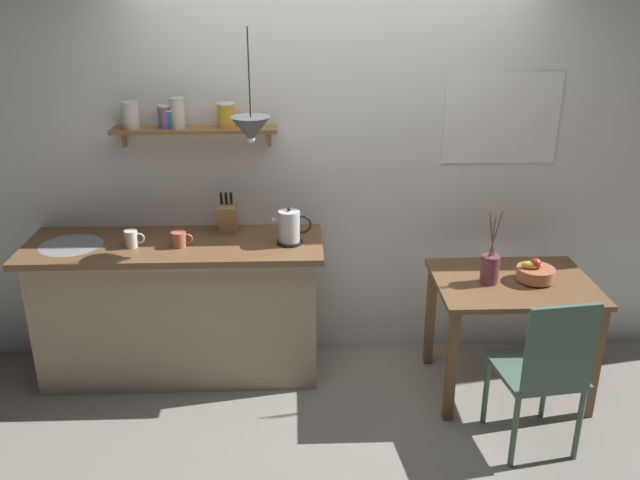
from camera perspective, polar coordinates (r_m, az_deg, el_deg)
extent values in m
plane|color=gray|center=(4.32, 1.49, -13.02)|extent=(14.00, 14.00, 0.00)
cube|color=white|center=(4.37, 3.76, 6.87)|extent=(6.80, 0.10, 2.70)
cube|color=white|center=(4.43, 15.23, 9.99)|extent=(0.74, 0.01, 0.58)
cube|color=silver|center=(4.43, 15.22, 10.00)|extent=(0.68, 0.01, 0.52)
cube|color=tan|center=(4.43, -11.82, -5.93)|extent=(1.74, 0.52, 0.89)
cube|color=brown|center=(4.22, -12.33, -0.46)|extent=(1.83, 0.63, 0.04)
cylinder|color=#B7BABF|center=(4.35, -20.46, -0.47)|extent=(0.38, 0.38, 0.01)
cube|color=brown|center=(4.18, -10.64, 9.23)|extent=(1.00, 0.18, 0.02)
cube|color=#99754C|center=(4.36, -16.36, 8.41)|extent=(0.02, 0.06, 0.12)
cube|color=#99754C|center=(4.23, -4.32, 8.83)|extent=(0.02, 0.06, 0.12)
cylinder|color=beige|center=(4.24, -15.86, 10.14)|extent=(0.10, 0.10, 0.15)
cylinder|color=silver|center=(4.22, -15.97, 11.21)|extent=(0.10, 0.10, 0.01)
cylinder|color=#7F5689|center=(4.19, -13.09, 10.14)|extent=(0.08, 0.08, 0.13)
cylinder|color=silver|center=(4.18, -13.17, 11.07)|extent=(0.08, 0.08, 0.01)
cylinder|color=#3366A3|center=(4.19, -12.75, 9.98)|extent=(0.07, 0.07, 0.10)
cylinder|color=silver|center=(4.18, -12.82, 10.73)|extent=(0.08, 0.08, 0.01)
cylinder|color=beige|center=(4.18, -12.04, 10.47)|extent=(0.08, 0.08, 0.17)
cylinder|color=silver|center=(4.16, -12.14, 11.70)|extent=(0.09, 0.09, 0.01)
cylinder|color=gold|center=(4.14, -8.01, 10.41)|extent=(0.11, 0.11, 0.14)
cylinder|color=silver|center=(4.13, -8.06, 11.42)|extent=(0.11, 0.11, 0.01)
cube|color=brown|center=(4.19, 16.17, -3.55)|extent=(0.94, 0.73, 0.03)
cube|color=brown|center=(3.99, 11.12, -10.52)|extent=(0.06, 0.06, 0.72)
cube|color=brown|center=(4.26, 22.38, -9.70)|extent=(0.06, 0.06, 0.72)
cube|color=brown|center=(4.52, 9.39, -6.35)|extent=(0.06, 0.06, 0.72)
cube|color=brown|center=(4.76, 19.43, -5.89)|extent=(0.06, 0.06, 0.72)
cube|color=#4C6B5B|center=(3.88, 17.91, -10.51)|extent=(0.48, 0.49, 0.03)
cube|color=#4C6B5B|center=(3.60, 19.83, -8.71)|extent=(0.38, 0.08, 0.48)
cylinder|color=#4C6B5B|center=(4.23, 18.65, -11.59)|extent=(0.03, 0.03, 0.45)
cylinder|color=#4C6B5B|center=(4.08, 13.97, -12.33)|extent=(0.03, 0.03, 0.45)
cylinder|color=#4C6B5B|center=(3.96, 21.21, -14.43)|extent=(0.03, 0.03, 0.45)
cylinder|color=#4C6B5B|center=(3.80, 16.24, -15.39)|extent=(0.03, 0.03, 0.45)
cylinder|color=#BC704C|center=(4.22, 17.82, -3.27)|extent=(0.10, 0.10, 0.01)
cylinder|color=#BC704C|center=(4.20, 17.89, -2.74)|extent=(0.23, 0.23, 0.07)
ellipsoid|color=yellow|center=(4.17, 17.61, -2.04)|extent=(0.13, 0.07, 0.04)
sphere|color=red|center=(4.18, 17.89, -1.95)|extent=(0.07, 0.07, 0.07)
cylinder|color=brown|center=(4.09, 14.27, -2.44)|extent=(0.11, 0.11, 0.17)
cylinder|color=brown|center=(4.00, 14.43, 0.52)|extent=(0.06, 0.02, 0.27)
cylinder|color=brown|center=(4.01, 14.55, 0.29)|extent=(0.01, 0.01, 0.24)
cylinder|color=brown|center=(4.00, 14.76, 0.50)|extent=(0.07, 0.02, 0.28)
cylinder|color=black|center=(4.10, -2.61, -0.17)|extent=(0.16, 0.16, 0.02)
cylinder|color=silver|center=(4.06, -2.63, 1.20)|extent=(0.13, 0.13, 0.19)
sphere|color=black|center=(4.03, -2.66, 2.64)|extent=(0.02, 0.02, 0.02)
cone|color=silver|center=(4.05, -3.82, 1.69)|extent=(0.04, 0.04, 0.04)
torus|color=black|center=(4.06, -1.57, 1.34)|extent=(0.12, 0.02, 0.12)
cube|color=tan|center=(4.29, -7.88, 1.94)|extent=(0.11, 0.15, 0.20)
cylinder|color=black|center=(4.22, -8.42, 3.55)|extent=(0.02, 0.03, 0.08)
cylinder|color=black|center=(4.22, -8.00, 3.56)|extent=(0.02, 0.03, 0.08)
cylinder|color=black|center=(4.22, -7.59, 3.57)|extent=(0.02, 0.03, 0.08)
cylinder|color=white|center=(4.19, -15.79, 0.10)|extent=(0.08, 0.08, 0.10)
torus|color=white|center=(4.18, -15.17, 0.14)|extent=(0.07, 0.01, 0.07)
cylinder|color=#C6664C|center=(4.13, -11.94, 0.07)|extent=(0.09, 0.09, 0.09)
torus|color=#C6664C|center=(4.12, -11.22, 0.10)|extent=(0.06, 0.01, 0.06)
cylinder|color=black|center=(3.79, -6.09, 14.01)|extent=(0.01, 0.01, 0.49)
cone|color=#4C5156|center=(3.84, -5.90, 9.34)|extent=(0.23, 0.23, 0.15)
sphere|color=white|center=(3.85, -5.87, 8.58)|extent=(0.04, 0.04, 0.04)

